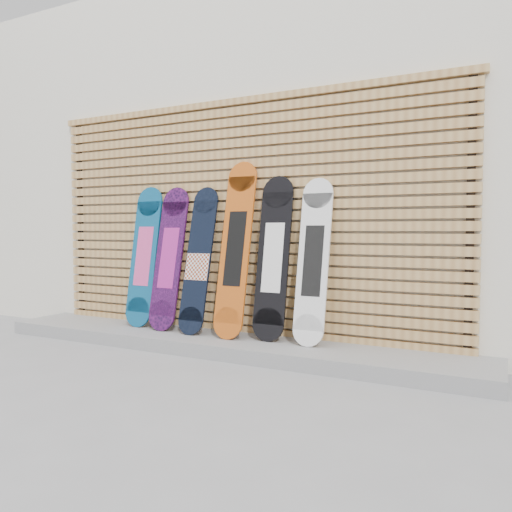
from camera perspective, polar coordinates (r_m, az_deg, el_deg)
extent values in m
plane|color=gray|center=(3.94, -7.28, -12.92)|extent=(80.00, 80.00, 0.00)
cube|color=beige|center=(6.86, 13.13, 8.96)|extent=(12.00, 5.00, 3.60)
cube|color=gray|center=(4.55, -4.00, -9.92)|extent=(4.60, 0.70, 0.12)
cube|color=#AE8048|center=(4.78, -2.20, -8.34)|extent=(4.20, 0.05, 0.08)
cube|color=#AE8048|center=(4.77, -2.21, -7.20)|extent=(4.20, 0.05, 0.08)
cube|color=#AE8048|center=(4.75, -2.21, -6.04)|extent=(4.20, 0.05, 0.07)
cube|color=#AE8048|center=(4.74, -2.21, -4.88)|extent=(4.20, 0.05, 0.07)
cube|color=#AE8048|center=(4.72, -2.21, -3.72)|extent=(4.20, 0.05, 0.07)
cube|color=#AE8048|center=(4.71, -2.22, -2.55)|extent=(4.20, 0.05, 0.07)
cube|color=#AE8048|center=(4.70, -2.22, -1.37)|extent=(4.20, 0.05, 0.07)
cube|color=#AE8048|center=(4.70, -2.22, -0.19)|extent=(4.20, 0.05, 0.07)
cube|color=#AE8048|center=(4.69, -2.22, 0.99)|extent=(4.20, 0.05, 0.07)
cube|color=#AE8048|center=(4.69, -2.23, 2.17)|extent=(4.20, 0.05, 0.08)
cube|color=#AE8048|center=(4.69, -2.23, 3.36)|extent=(4.20, 0.05, 0.08)
cube|color=#AE8048|center=(4.69, -2.23, 4.54)|extent=(4.20, 0.05, 0.08)
cube|color=#AE8048|center=(4.70, -2.23, 5.73)|extent=(4.20, 0.05, 0.08)
cube|color=#AE8048|center=(4.70, -2.23, 6.91)|extent=(4.20, 0.05, 0.08)
cube|color=#AE8048|center=(4.71, -2.24, 8.09)|extent=(4.20, 0.05, 0.08)
cube|color=#AE8048|center=(4.72, -2.24, 9.26)|extent=(4.20, 0.05, 0.08)
cube|color=#AE8048|center=(4.73, -2.24, 10.43)|extent=(4.20, 0.05, 0.08)
cube|color=#AE8048|center=(4.74, -2.24, 11.59)|extent=(4.20, 0.05, 0.08)
cube|color=#AE8048|center=(4.76, -2.25, 12.74)|extent=(4.20, 0.05, 0.08)
cube|color=#AE8048|center=(4.78, -2.25, 13.89)|extent=(4.20, 0.05, 0.08)
cube|color=#AE8048|center=(4.80, -2.25, 15.03)|extent=(4.20, 0.05, 0.08)
cube|color=#AE8048|center=(4.82, -2.25, 16.16)|extent=(4.20, 0.05, 0.08)
cube|color=black|center=(5.96, -19.37, 3.21)|extent=(0.06, 0.04, 2.23)
cube|color=black|center=(4.13, 23.29, 3.30)|extent=(0.06, 0.04, 2.23)
cube|color=#AE8048|center=(4.84, -2.26, 17.19)|extent=(4.26, 0.07, 0.06)
cube|color=navy|center=(5.11, -12.67, -0.02)|extent=(0.30, 0.22, 1.10)
cylinder|color=navy|center=(5.09, -13.32, -6.24)|extent=(0.30, 0.08, 0.30)
cylinder|color=navy|center=(5.19, -12.03, 6.09)|extent=(0.30, 0.08, 0.30)
cube|color=#E9529A|center=(5.11, -12.67, -0.02)|extent=(0.19, 0.13, 0.59)
cube|color=black|center=(4.89, -9.92, -0.21)|extent=(0.29, 0.26, 1.09)
cylinder|color=black|center=(4.86, -10.72, -6.71)|extent=(0.29, 0.09, 0.29)
cylinder|color=black|center=(4.99, -9.14, 6.11)|extent=(0.29, 0.09, 0.29)
cube|color=#A82185|center=(4.89, -9.92, -0.21)|extent=(0.18, 0.15, 0.58)
cube|color=black|center=(4.68, -6.58, -0.40)|extent=(0.26, 0.29, 1.12)
cylinder|color=black|center=(4.63, -7.48, -7.37)|extent=(0.26, 0.08, 0.26)
cylinder|color=black|center=(4.79, -5.72, 6.32)|extent=(0.26, 0.08, 0.26)
cube|color=white|center=(4.67, -6.69, -1.25)|extent=(0.25, 0.09, 0.25)
cube|color=#B74F13|center=(4.47, -2.36, 0.85)|extent=(0.28, 0.30, 1.31)
cylinder|color=#B74F13|center=(4.42, -3.23, -7.69)|extent=(0.28, 0.08, 0.28)
cylinder|color=#B74F13|center=(4.61, -1.53, 9.03)|extent=(0.28, 0.08, 0.28)
cube|color=black|center=(4.47, -2.36, 0.85)|extent=(0.18, 0.17, 0.67)
cube|color=black|center=(4.35, 1.99, -0.18)|extent=(0.29, 0.22, 1.15)
cylinder|color=black|center=(4.32, 1.40, -7.84)|extent=(0.29, 0.07, 0.29)
cylinder|color=black|center=(4.44, 2.56, 7.27)|extent=(0.29, 0.07, 0.29)
cube|color=white|center=(4.35, 1.99, -0.18)|extent=(0.18, 0.13, 0.61)
cube|color=white|center=(4.20, 6.56, -0.55)|extent=(0.27, 0.24, 1.14)
cylinder|color=white|center=(4.17, 5.98, -8.46)|extent=(0.27, 0.07, 0.27)
cylinder|color=white|center=(4.30, 7.12, 7.11)|extent=(0.27, 0.07, 0.27)
cube|color=black|center=(4.20, 6.56, -0.55)|extent=(0.17, 0.14, 0.59)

